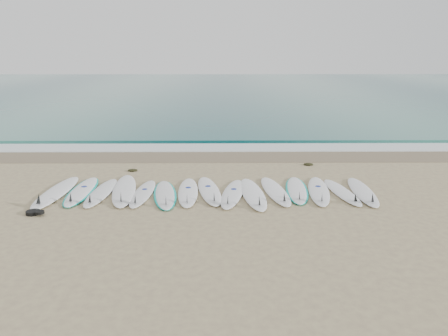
{
  "coord_description": "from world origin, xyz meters",
  "views": [
    {
      "loc": [
        0.27,
        -10.93,
        3.63
      ],
      "look_at": [
        0.37,
        1.07,
        0.4
      ],
      "focal_mm": 35.0,
      "sensor_mm": 36.0,
      "label": 1
    }
  ],
  "objects_px": {
    "surfboard_0": "(55,192)",
    "leash_coil": "(35,212)",
    "surfboard_14": "(363,192)",
    "surfboard_7": "(210,191)"
  },
  "relations": [
    {
      "from": "surfboard_0",
      "to": "surfboard_7",
      "type": "bearing_deg",
      "value": 3.67
    },
    {
      "from": "surfboard_0",
      "to": "surfboard_14",
      "type": "relative_size",
      "value": 1.11
    },
    {
      "from": "surfboard_7",
      "to": "leash_coil",
      "type": "relative_size",
      "value": 5.67
    },
    {
      "from": "surfboard_14",
      "to": "leash_coil",
      "type": "relative_size",
      "value": 5.59
    },
    {
      "from": "surfboard_0",
      "to": "leash_coil",
      "type": "bearing_deg",
      "value": -86.16
    },
    {
      "from": "surfboard_0",
      "to": "surfboard_7",
      "type": "height_order",
      "value": "surfboard_0"
    },
    {
      "from": "surfboard_14",
      "to": "surfboard_0",
      "type": "bearing_deg",
      "value": -176.53
    },
    {
      "from": "surfboard_7",
      "to": "leash_coil",
      "type": "distance_m",
      "value": 4.26
    },
    {
      "from": "surfboard_14",
      "to": "leash_coil",
      "type": "height_order",
      "value": "surfboard_14"
    },
    {
      "from": "surfboard_0",
      "to": "surfboard_14",
      "type": "xyz_separation_m",
      "value": [
        8.05,
        -0.0,
        -0.01
      ]
    }
  ]
}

